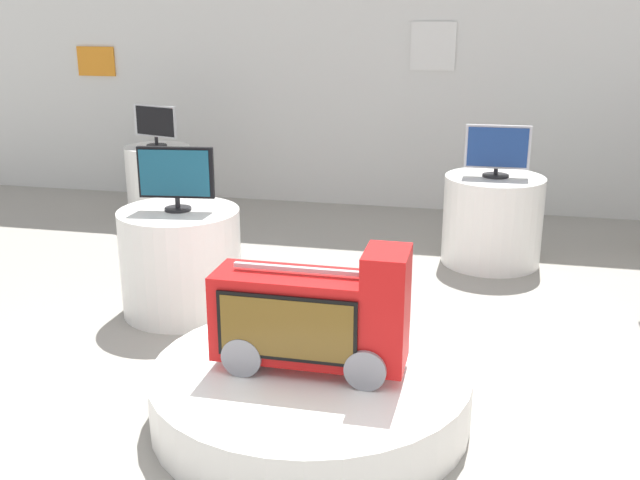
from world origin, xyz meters
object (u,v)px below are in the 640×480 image
display_pedestal_center_rear (159,183)px  tv_on_far_right (176,176)px  main_display_pedestal (310,392)px  tv_on_center_rear (155,124)px  novelty_firetruck_tv (313,320)px  display_pedestal_far_right (181,261)px  tv_on_left_rear (497,150)px  display_pedestal_left_rear (492,220)px

display_pedestal_center_rear → tv_on_far_right: (1.22, -2.37, 0.65)m
main_display_pedestal → tv_on_center_rear: 4.50m
display_pedestal_center_rear → novelty_firetruck_tv: bearing=-55.4°
main_display_pedestal → novelty_firetruck_tv: size_ratio=1.68×
tv_on_center_rear → display_pedestal_far_right: bearing=-62.6°
tv_on_center_rear → display_pedestal_far_right: tv_on_center_rear is taller
main_display_pedestal → tv_on_left_rear: 3.19m
tv_on_center_rear → display_pedestal_center_rear: bearing=107.4°
main_display_pedestal → tv_on_left_rear: bearing=71.4°
display_pedestal_center_rear → display_pedestal_far_right: same height
novelty_firetruck_tv → tv_on_center_rear: (-2.52, 3.64, 0.43)m
main_display_pedestal → tv_on_center_rear: (-2.50, 3.64, 0.87)m
tv_on_left_rear → display_pedestal_center_rear: bearing=168.1°
tv_on_left_rear → display_pedestal_far_right: (-2.26, -1.63, -0.63)m
main_display_pedestal → display_pedestal_left_rear: display_pedestal_left_rear is taller
tv_on_center_rear → tv_on_far_right: 2.66m
novelty_firetruck_tv → display_pedestal_far_right: size_ratio=1.18×
novelty_firetruck_tv → tv_on_far_right: size_ratio=1.91×
display_pedestal_left_rear → tv_on_center_rear: size_ratio=1.64×
display_pedestal_center_rear → tv_on_center_rear: tv_on_center_rear is taller
display_pedestal_center_rear → tv_on_far_right: 2.74m
display_pedestal_center_rear → tv_on_center_rear: bearing=-72.6°
display_pedestal_center_rear → display_pedestal_far_right: bearing=-62.6°
tv_on_center_rear → main_display_pedestal: bearing=-55.5°
main_display_pedestal → tv_on_center_rear: bearing=124.5°
tv_on_left_rear → tv_on_far_right: size_ratio=1.00×
tv_on_left_rear → novelty_firetruck_tv: bearing=-108.2°
tv_on_left_rear → display_pedestal_left_rear: bearing=88.4°
tv_on_center_rear → display_pedestal_far_right: size_ratio=0.60×
tv_on_left_rear → display_pedestal_far_right: tv_on_left_rear is taller
display_pedestal_left_rear → display_pedestal_center_rear: size_ratio=1.10×
main_display_pedestal → display_pedestal_left_rear: (0.98, 2.91, 0.24)m
tv_on_center_rear → tv_on_left_rear: bearing=-11.9°
tv_on_left_rear → tv_on_far_right: bearing=-144.1°
novelty_firetruck_tv → tv_on_left_rear: tv_on_left_rear is taller
display_pedestal_center_rear → tv_on_far_right: size_ratio=1.43×
display_pedestal_far_right → novelty_firetruck_tv: bearing=-44.7°
display_pedestal_center_rear → tv_on_center_rear: (0.00, -0.00, 0.63)m
main_display_pedestal → display_pedestal_far_right: bearing=135.0°
main_display_pedestal → display_pedestal_center_rear: (-2.50, 3.64, 0.24)m
main_display_pedestal → tv_on_left_rear: (0.98, 2.91, 0.87)m
tv_on_left_rear → main_display_pedestal: bearing=-108.6°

